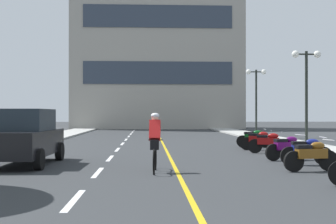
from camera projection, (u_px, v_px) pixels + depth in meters
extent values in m
plane|color=#2D3033|center=(159.00, 145.00, 23.55)|extent=(140.00, 140.00, 0.00)
cube|color=#A8A8A3|center=(37.00, 141.00, 26.22)|extent=(2.40, 72.00, 0.12)
cube|color=#A8A8A3|center=(276.00, 140.00, 26.87)|extent=(2.40, 72.00, 0.12)
cube|color=silver|center=(74.00, 200.00, 8.47)|extent=(0.14, 2.20, 0.01)
cube|color=silver|center=(98.00, 172.00, 12.47)|extent=(0.14, 2.20, 0.01)
cube|color=silver|center=(110.00, 158.00, 16.46)|extent=(0.14, 2.20, 0.01)
cube|color=silver|center=(117.00, 150.00, 20.46)|extent=(0.14, 2.20, 0.01)
cube|color=silver|center=(122.00, 144.00, 24.46)|extent=(0.14, 2.20, 0.01)
cube|color=silver|center=(126.00, 140.00, 28.45)|extent=(0.14, 2.20, 0.01)
cube|color=silver|center=(129.00, 136.00, 32.45)|extent=(0.14, 2.20, 0.01)
cube|color=silver|center=(131.00, 134.00, 36.44)|extent=(0.14, 2.20, 0.01)
cube|color=silver|center=(133.00, 132.00, 40.44)|extent=(0.14, 2.20, 0.01)
cube|color=silver|center=(134.00, 130.00, 44.44)|extent=(0.14, 2.20, 0.01)
cube|color=silver|center=(135.00, 129.00, 48.43)|extent=(0.14, 2.20, 0.01)
cube|color=gold|center=(162.00, 141.00, 26.56)|extent=(0.12, 66.00, 0.01)
cube|color=#9E998E|center=(157.00, 41.00, 51.43)|extent=(19.14, 7.69, 20.35)
cube|color=#2D3847|center=(158.00, 73.00, 47.52)|extent=(16.08, 0.10, 2.44)
cube|color=#2D3847|center=(158.00, 16.00, 47.55)|extent=(16.08, 0.10, 2.44)
cylinder|color=black|center=(306.00, 98.00, 21.76)|extent=(0.14, 0.14, 4.64)
cylinder|color=black|center=(306.00, 54.00, 21.77)|extent=(1.10, 0.08, 0.08)
sphere|color=white|center=(295.00, 54.00, 21.75)|extent=(0.36, 0.36, 0.36)
sphere|color=white|center=(317.00, 54.00, 21.80)|extent=(0.36, 0.36, 0.36)
cylinder|color=black|center=(256.00, 103.00, 31.44)|extent=(0.14, 0.14, 4.70)
cylinder|color=black|center=(256.00, 72.00, 31.45)|extent=(1.10, 0.08, 0.08)
sphere|color=white|center=(249.00, 72.00, 31.43)|extent=(0.36, 0.36, 0.36)
sphere|color=white|center=(264.00, 72.00, 31.48)|extent=(0.36, 0.36, 0.36)
cylinder|color=black|center=(12.00, 151.00, 15.74)|extent=(0.23, 0.64, 0.64)
cylinder|color=black|center=(60.00, 151.00, 15.78)|extent=(0.23, 0.64, 0.64)
cylinder|color=black|center=(39.00, 159.00, 12.98)|extent=(0.23, 0.64, 0.64)
cube|color=black|center=(24.00, 143.00, 14.36)|extent=(1.77, 4.23, 0.80)
cube|color=#1E2833|center=(24.00, 120.00, 14.37)|extent=(1.60, 2.23, 0.70)
cylinder|color=black|center=(328.00, 161.00, 12.82)|extent=(0.61, 0.20, 0.60)
cylinder|color=black|center=(294.00, 161.00, 12.60)|extent=(0.61, 0.20, 0.60)
cube|color=brown|center=(311.00, 153.00, 12.71)|extent=(0.93, 0.42, 0.28)
ellipsoid|color=brown|center=(318.00, 146.00, 12.75)|extent=(0.47, 0.31, 0.22)
cube|color=black|center=(303.00, 147.00, 12.66)|extent=(0.47, 0.31, 0.10)
cylinder|color=silver|center=(328.00, 140.00, 12.82)|extent=(0.13, 0.60, 0.03)
cylinder|color=black|center=(323.00, 156.00, 14.29)|extent=(0.60, 0.11, 0.60)
cylinder|color=black|center=(290.00, 156.00, 14.25)|extent=(0.60, 0.11, 0.60)
cube|color=navy|center=(306.00, 149.00, 14.27)|extent=(0.90, 0.29, 0.28)
ellipsoid|color=navy|center=(312.00, 142.00, 14.28)|extent=(0.44, 0.25, 0.22)
cube|color=black|center=(299.00, 143.00, 14.26)|extent=(0.44, 0.25, 0.10)
cylinder|color=silver|center=(323.00, 137.00, 14.29)|extent=(0.04, 0.60, 0.03)
cylinder|color=black|center=(300.00, 152.00, 15.92)|extent=(0.61, 0.25, 0.60)
cylinder|color=black|center=(273.00, 152.00, 15.59)|extent=(0.61, 0.25, 0.60)
cube|color=#590C59|center=(287.00, 146.00, 15.76)|extent=(0.94, 0.50, 0.28)
ellipsoid|color=#590C59|center=(292.00, 140.00, 15.82)|extent=(0.49, 0.35, 0.22)
cube|color=black|center=(281.00, 140.00, 15.68)|extent=(0.49, 0.35, 0.10)
cylinder|color=silver|center=(300.00, 135.00, 15.93)|extent=(0.19, 0.59, 0.03)
cylinder|color=black|center=(282.00, 147.00, 18.35)|extent=(0.60, 0.27, 0.60)
cylinder|color=black|center=(255.00, 146.00, 18.63)|extent=(0.60, 0.27, 0.60)
cube|color=maroon|center=(268.00, 141.00, 18.49)|extent=(0.94, 0.54, 0.28)
ellipsoid|color=maroon|center=(273.00, 136.00, 18.44)|extent=(0.49, 0.36, 0.22)
cube|color=black|center=(262.00, 136.00, 18.56)|extent=(0.49, 0.36, 0.10)
cylinder|color=silver|center=(282.00, 132.00, 18.35)|extent=(0.21, 0.58, 0.03)
cylinder|color=black|center=(271.00, 144.00, 19.97)|extent=(0.61, 0.25, 0.60)
cylinder|color=black|center=(247.00, 144.00, 20.21)|extent=(0.61, 0.25, 0.60)
cube|color=maroon|center=(259.00, 139.00, 20.09)|extent=(0.94, 0.50, 0.28)
ellipsoid|color=maroon|center=(263.00, 134.00, 20.05)|extent=(0.49, 0.35, 0.22)
cube|color=black|center=(253.00, 134.00, 20.15)|extent=(0.49, 0.35, 0.10)
cylinder|color=silver|center=(271.00, 131.00, 19.98)|extent=(0.18, 0.59, 0.03)
cylinder|color=black|center=(265.00, 141.00, 21.79)|extent=(0.61, 0.17, 0.60)
cylinder|color=black|center=(242.00, 141.00, 21.86)|extent=(0.61, 0.17, 0.60)
cube|color=#0C4C19|center=(254.00, 137.00, 21.82)|extent=(0.93, 0.38, 0.28)
ellipsoid|color=#0C4C19|center=(258.00, 133.00, 21.81)|extent=(0.46, 0.29, 0.22)
cube|color=black|center=(249.00, 133.00, 21.84)|extent=(0.46, 0.29, 0.10)
cylinder|color=silver|center=(265.00, 129.00, 21.79)|extent=(0.10, 0.60, 0.03)
torus|color=black|center=(156.00, 158.00, 13.15)|extent=(0.08, 0.72, 0.72)
torus|color=black|center=(154.00, 162.00, 12.10)|extent=(0.08, 0.72, 0.72)
cylinder|color=black|center=(155.00, 150.00, 12.60)|extent=(0.10, 0.95, 0.04)
cube|color=black|center=(155.00, 142.00, 12.45)|extent=(0.11, 0.21, 0.06)
cylinder|color=black|center=(155.00, 140.00, 13.05)|extent=(0.42, 0.06, 0.03)
cube|color=black|center=(155.00, 145.00, 12.50)|extent=(0.26, 0.37, 0.28)
cube|color=red|center=(155.00, 130.00, 12.65)|extent=(0.35, 0.47, 0.61)
sphere|color=beige|center=(155.00, 118.00, 12.78)|extent=(0.20, 0.20, 0.20)
ellipsoid|color=white|center=(155.00, 116.00, 12.78)|extent=(0.24, 0.26, 0.16)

